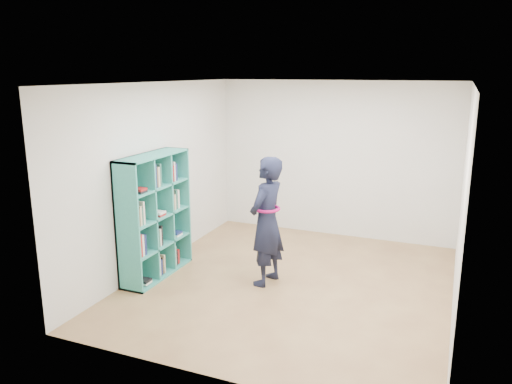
% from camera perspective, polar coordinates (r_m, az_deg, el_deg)
% --- Properties ---
extents(floor, '(4.50, 4.50, 0.00)m').
position_cam_1_polar(floor, '(6.74, 3.98, -10.39)').
color(floor, brown).
rests_on(floor, ground).
extents(ceiling, '(4.50, 4.50, 0.00)m').
position_cam_1_polar(ceiling, '(6.15, 4.38, 12.30)').
color(ceiling, white).
rests_on(ceiling, wall_back).
extents(wall_left, '(0.02, 4.50, 2.60)m').
position_cam_1_polar(wall_left, '(7.18, -11.16, 1.82)').
color(wall_left, silver).
rests_on(wall_left, floor).
extents(wall_right, '(0.02, 4.50, 2.60)m').
position_cam_1_polar(wall_right, '(6.02, 22.54, -1.25)').
color(wall_right, silver).
rests_on(wall_right, floor).
extents(wall_back, '(4.00, 0.02, 2.60)m').
position_cam_1_polar(wall_back, '(8.45, 8.99, 3.67)').
color(wall_back, silver).
rests_on(wall_back, floor).
extents(wall_front, '(4.00, 0.02, 2.60)m').
position_cam_1_polar(wall_front, '(4.32, -5.30, -5.89)').
color(wall_front, silver).
rests_on(wall_front, floor).
extents(bookshelf, '(0.37, 1.26, 1.68)m').
position_cam_1_polar(bookshelf, '(6.88, -11.69, -2.85)').
color(bookshelf, teal).
rests_on(bookshelf, floor).
extents(person, '(0.50, 0.67, 1.70)m').
position_cam_1_polar(person, '(6.46, 1.23, -3.36)').
color(person, black).
rests_on(person, floor).
extents(smartphone, '(0.01, 0.12, 0.15)m').
position_cam_1_polar(smartphone, '(6.56, 0.57, -2.08)').
color(smartphone, silver).
rests_on(smartphone, person).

